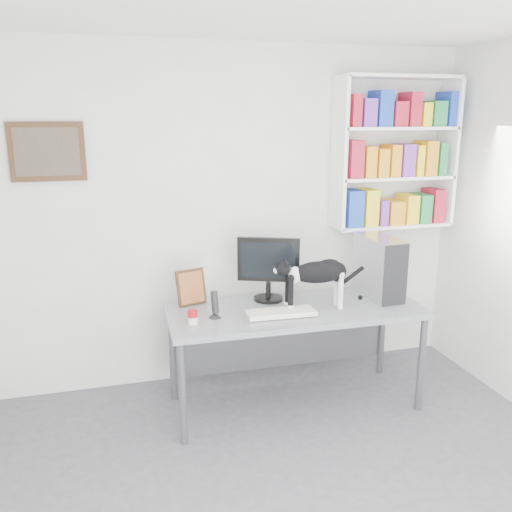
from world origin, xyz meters
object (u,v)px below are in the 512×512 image
object	(u,v)px
desk	(295,357)
monitor	(268,269)
keyboard	(281,313)
pc_tower	(379,267)
bookshelf	(395,153)
cat	(316,284)
soup_can	(193,317)
leaning_print	(191,287)
speaker	(215,304)

from	to	relation	value
desk	monitor	bearing A→B (deg)	121.76
keyboard	pc_tower	size ratio (longest dim) A/B	1.03
bookshelf	monitor	bearing A→B (deg)	-166.25
bookshelf	cat	distance (m)	1.38
monitor	soup_can	world-z (taller)	monitor
bookshelf	keyboard	world-z (taller)	bookshelf
keyboard	leaning_print	size ratio (longest dim) A/B	1.76
bookshelf	keyboard	size ratio (longest dim) A/B	2.55
speaker	soup_can	xyz separation A→B (m)	(-0.17, -0.07, -0.05)
leaning_print	keyboard	bearing A→B (deg)	-51.28
soup_can	keyboard	bearing A→B (deg)	-0.19
pc_tower	cat	distance (m)	0.59
pc_tower	bookshelf	bearing A→B (deg)	51.30
pc_tower	soup_can	distance (m)	1.51
keyboard	cat	distance (m)	0.34
monitor	soup_can	distance (m)	0.75
monitor	leaning_print	size ratio (longest dim) A/B	1.80
leaning_print	soup_can	bearing A→B (deg)	-114.01
bookshelf	monitor	distance (m)	1.46
bookshelf	leaning_print	size ratio (longest dim) A/B	4.47
keyboard	pc_tower	bearing A→B (deg)	15.38
leaning_print	bookshelf	bearing A→B (deg)	-9.09
pc_tower	cat	bearing A→B (deg)	-167.74
desk	leaning_print	size ratio (longest dim) A/B	6.74
desk	cat	xyz separation A→B (m)	(0.14, -0.06, 0.58)
bookshelf	pc_tower	bearing A→B (deg)	-126.73
pc_tower	cat	size ratio (longest dim) A/B	0.77
desk	keyboard	bearing A→B (deg)	-143.49
keyboard	soup_can	xyz separation A→B (m)	(-0.63, 0.00, 0.03)
monitor	pc_tower	world-z (taller)	monitor
keyboard	leaning_print	bearing A→B (deg)	147.77
bookshelf	soup_can	distance (m)	2.17
keyboard	cat	world-z (taller)	cat
monitor	desk	bearing A→B (deg)	-36.86
pc_tower	soup_can	xyz separation A→B (m)	(-1.48, -0.19, -0.19)
desk	speaker	size ratio (longest dim) A/B	9.23
pc_tower	leaning_print	size ratio (longest dim) A/B	1.71
speaker	leaning_print	world-z (taller)	leaning_print
soup_can	speaker	bearing A→B (deg)	24.02
bookshelf	monitor	size ratio (longest dim) A/B	2.48
speaker	desk	bearing A→B (deg)	-16.00
bookshelf	speaker	xyz separation A→B (m)	(-1.64, -0.55, -0.97)
speaker	bookshelf	bearing A→B (deg)	-0.22
soup_can	cat	distance (m)	0.92
desk	pc_tower	size ratio (longest dim) A/B	3.95
speaker	cat	bearing A→B (deg)	-20.85
desk	leaning_print	xyz separation A→B (m)	(-0.72, 0.29, 0.53)
soup_can	leaning_print	bearing A→B (deg)	82.44
desk	cat	bearing A→B (deg)	-21.49
pc_tower	leaning_print	distance (m)	1.45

